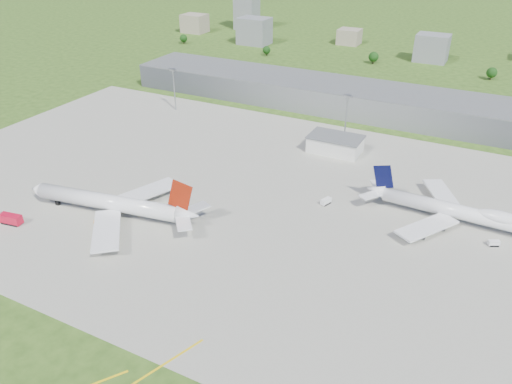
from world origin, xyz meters
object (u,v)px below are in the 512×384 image
at_px(van_white_near, 326,202).
at_px(airliner_red_twin, 114,204).
at_px(tug_yellow, 99,223).
at_px(fire_truck, 11,219).
at_px(van_white_far, 494,243).
at_px(airliner_blue_quad, 458,212).

bearing_deg(van_white_near, airliner_red_twin, 142.99).
bearing_deg(tug_yellow, fire_truck, 165.04).
height_order(van_white_near, van_white_far, van_white_near).
bearing_deg(van_white_near, fire_truck, 143.79).
bearing_deg(airliner_red_twin, fire_truck, 26.66).
bearing_deg(van_white_far, airliner_blue_quad, 118.06).
xyz_separation_m(fire_truck, van_white_near, (105.49, 71.16, -0.68)).
distance_m(airliner_blue_quad, van_white_far, 18.46).
bearing_deg(tug_yellow, airliner_blue_quad, -12.70).
height_order(airliner_red_twin, tug_yellow, airliner_red_twin).
bearing_deg(fire_truck, van_white_near, 24.98).
bearing_deg(van_white_far, airliner_red_twin, 171.72).
distance_m(airliner_blue_quad, tug_yellow, 141.32).
bearing_deg(van_white_far, fire_truck, 175.34).
height_order(airliner_blue_quad, van_white_near, airliner_blue_quad).
bearing_deg(van_white_near, tug_yellow, 146.95).
bearing_deg(airliner_red_twin, van_white_near, -155.90).
height_order(fire_truck, van_white_near, fire_truck).
distance_m(airliner_red_twin, van_white_far, 146.51).
distance_m(fire_truck, tug_yellow, 34.89).
relative_size(fire_truck, van_white_far, 2.09).
relative_size(airliner_blue_quad, fire_truck, 7.50).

